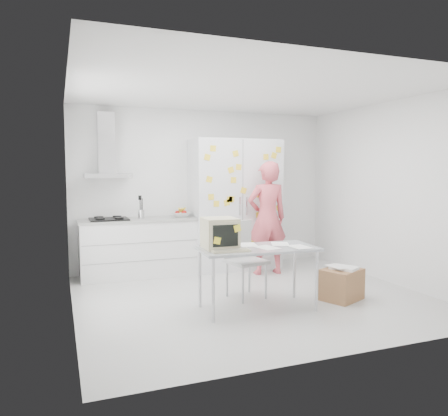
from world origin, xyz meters
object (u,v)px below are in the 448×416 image
object	(u,v)px
desk	(234,240)
person	(267,218)
chair	(243,254)
cardboard_box	(342,284)

from	to	relation	value
desk	person	bearing A→B (deg)	54.94
desk	chair	distance (m)	0.67
chair	cardboard_box	world-z (taller)	chair
cardboard_box	chair	bearing A→B (deg)	152.32
chair	cardboard_box	size ratio (longest dim) A/B	1.62
desk	chair	bearing A→B (deg)	59.64
chair	cardboard_box	bearing A→B (deg)	-39.40
person	desk	xyz separation A→B (m)	(-1.20, -1.54, -0.06)
person	chair	size ratio (longest dim) A/B	1.82
person	desk	distance (m)	1.95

